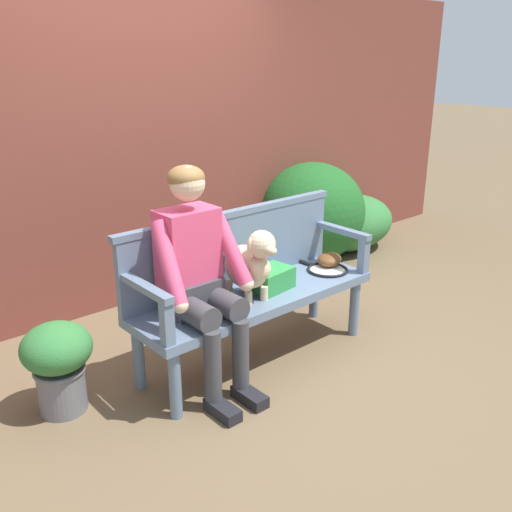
# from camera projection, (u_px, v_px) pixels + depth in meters

# --- Properties ---
(ground_plane) EXTENTS (40.00, 40.00, 0.00)m
(ground_plane) POSITION_uv_depth(u_px,v_px,m) (256.00, 358.00, 3.77)
(ground_plane) COLOR brown
(brick_garden_fence) EXTENTS (8.00, 0.30, 2.49)m
(brick_garden_fence) POSITION_uv_depth(u_px,v_px,m) (131.00, 146.00, 4.43)
(brick_garden_fence) COLOR brown
(brick_garden_fence) RESTS_ON ground
(hedge_bush_mid_left) EXTENTS (1.03, 1.01, 0.96)m
(hedge_bush_mid_left) POSITION_uv_depth(u_px,v_px,m) (312.00, 212.00, 5.45)
(hedge_bush_mid_left) COLOR #1E5B23
(hedge_bush_mid_left) RESTS_ON ground
(hedge_bush_mid_right) EXTENTS (1.10, 0.79, 0.56)m
(hedge_bush_mid_right) POSITION_uv_depth(u_px,v_px,m) (347.00, 222.00, 5.83)
(hedge_bush_mid_right) COLOR #337538
(hedge_bush_mid_right) RESTS_ON ground
(garden_bench) EXTENTS (1.68, 0.52, 0.48)m
(garden_bench) POSITION_uv_depth(u_px,v_px,m) (256.00, 302.00, 3.63)
(garden_bench) COLOR slate
(garden_bench) RESTS_ON ground
(bench_backrest) EXTENTS (1.72, 0.06, 0.50)m
(bench_backrest) POSITION_uv_depth(u_px,v_px,m) (233.00, 247.00, 3.69)
(bench_backrest) COLOR slate
(bench_backrest) RESTS_ON garden_bench
(bench_armrest_left_end) EXTENTS (0.06, 0.52, 0.28)m
(bench_armrest_left_end) POSITION_uv_depth(u_px,v_px,m) (153.00, 302.00, 2.99)
(bench_armrest_left_end) COLOR slate
(bench_armrest_left_end) RESTS_ON garden_bench
(bench_armrest_right_end) EXTENTS (0.06, 0.52, 0.28)m
(bench_armrest_right_end) POSITION_uv_depth(u_px,v_px,m) (350.00, 241.00, 3.97)
(bench_armrest_right_end) COLOR slate
(bench_armrest_right_end) RESTS_ON garden_bench
(person_seated) EXTENTS (0.56, 0.66, 1.35)m
(person_seated) POSITION_uv_depth(u_px,v_px,m) (197.00, 271.00, 3.23)
(person_seated) COLOR black
(person_seated) RESTS_ON ground
(dog_on_bench) EXTENTS (0.24, 0.48, 0.47)m
(dog_on_bench) POSITION_uv_depth(u_px,v_px,m) (250.00, 264.00, 3.44)
(dog_on_bench) COLOR beige
(dog_on_bench) RESTS_ON garden_bench
(tennis_racket) EXTENTS (0.32, 0.58, 0.03)m
(tennis_racket) POSITION_uv_depth(u_px,v_px,m) (324.00, 269.00, 3.99)
(tennis_racket) COLOR black
(tennis_racket) RESTS_ON garden_bench
(baseball_glove) EXTENTS (0.27, 0.25, 0.09)m
(baseball_glove) POSITION_uv_depth(u_px,v_px,m) (329.00, 259.00, 4.07)
(baseball_glove) COLOR brown
(baseball_glove) RESTS_ON garden_bench
(sports_bag) EXTENTS (0.30, 0.23, 0.14)m
(sports_bag) POSITION_uv_depth(u_px,v_px,m) (271.00, 279.00, 3.65)
(sports_bag) COLOR #2D8E42
(sports_bag) RESTS_ON garden_bench
(potted_plant) EXTENTS (0.39, 0.39, 0.53)m
(potted_plant) POSITION_uv_depth(u_px,v_px,m) (58.00, 361.00, 3.12)
(potted_plant) COLOR slate
(potted_plant) RESTS_ON ground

